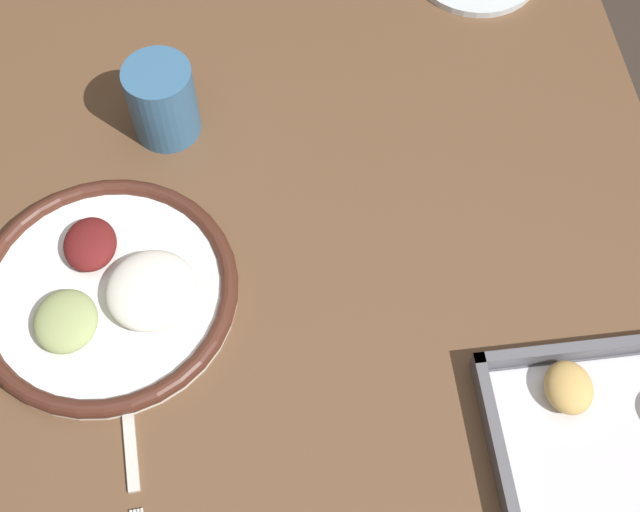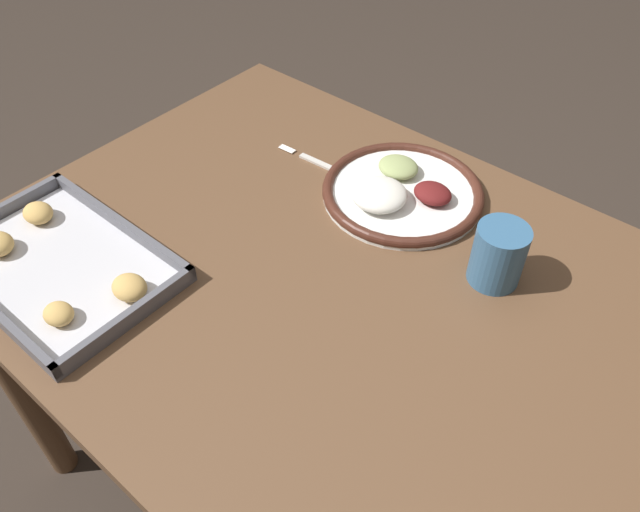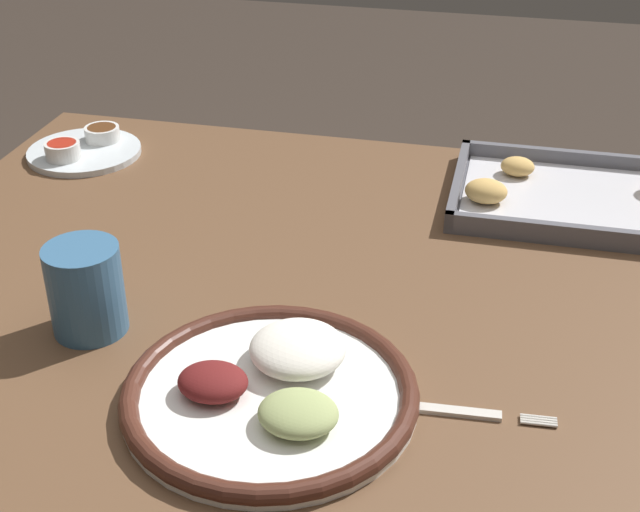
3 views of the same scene
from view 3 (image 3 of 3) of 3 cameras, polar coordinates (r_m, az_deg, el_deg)
The scene contains 6 objects.
dining_table at distance 1.15m, azimuth -0.12°, elevation -6.01°, with size 1.13×0.87×0.74m.
dinner_plate at distance 0.89m, azimuth -3.08°, elevation -8.52°, with size 0.30×0.30×0.05m.
fork at distance 0.89m, azimuth 8.07°, elevation -9.77°, with size 0.19×0.03×0.00m.
saucer_plate at distance 1.46m, azimuth -14.89°, elevation 6.68°, with size 0.18×0.18×0.04m.
baking_tray at distance 1.31m, azimuth 16.84°, elevation 3.59°, with size 0.38×0.26×0.04m.
drinking_cup at distance 1.00m, azimuth -14.75°, elevation -2.08°, with size 0.08×0.08×0.10m.
Camera 3 is at (0.21, -0.90, 1.31)m, focal length 50.00 mm.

